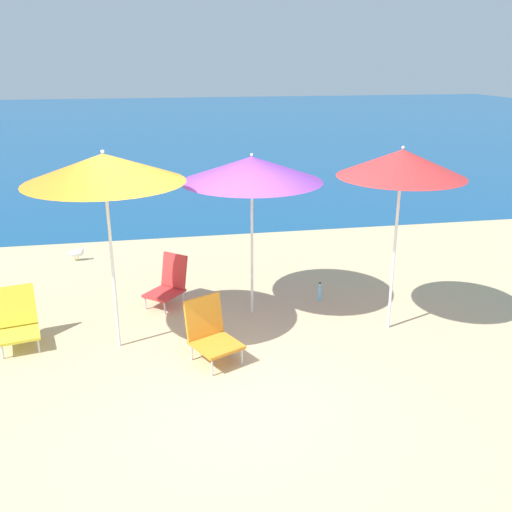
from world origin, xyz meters
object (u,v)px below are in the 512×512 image
Objects in this scene: beach_umbrella_purple at (252,169)px; beach_chair_yellow at (17,320)px; beach_umbrella_orange at (104,168)px; water_bottle at (320,293)px; seagull at (77,253)px; beach_chair_red at (169,282)px; beach_chair_orange at (210,332)px; beach_umbrella_red at (402,163)px.

beach_chair_yellow is at bearing -173.04° from beach_umbrella_purple.
beach_umbrella_orange reaches higher than water_bottle.
beach_umbrella_purple is 2.17m from water_bottle.
seagull is at bearing 104.31° from beach_umbrella_orange.
beach_umbrella_purple reaches higher than beach_chair_red.
beach_chair_orange is (1.07, -0.51, -1.85)m from beach_umbrella_orange.
beach_umbrella_red is 8.82× the size of seagull.
beach_chair_orange is (-0.71, -1.17, -1.66)m from beach_umbrella_purple.
beach_chair_orange is at bearing -63.33° from seagull.
seagull is (-4.30, 3.44, -2.03)m from beach_umbrella_red.
beach_umbrella_red is 3.02m from beach_chair_orange.
beach_umbrella_orange is at bearing 128.10° from beach_chair_orange.
seagull is at bearing 134.72° from beach_umbrella_purple.
beach_chair_red is (-1.11, 0.52, -1.68)m from beach_umbrella_purple.
beach_umbrella_red is 3.39× the size of beach_chair_yellow.
beach_chair_yellow is 2.43m from beach_chair_orange.
beach_umbrella_orange reaches higher than beach_chair_orange.
water_bottle is (-0.63, 1.01, -2.05)m from beach_umbrella_red.
beach_umbrella_purple is 1.86m from beach_umbrella_red.
beach_chair_yellow is at bearing 174.73° from beach_umbrella_red.
beach_chair_yellow is 2.60× the size of seagull.
water_bottle is at bearing 11.90° from beach_umbrella_purple.
beach_umbrella_orange is 2.26m from beach_chair_yellow.
beach_chair_yellow reaches higher than seagull.
beach_umbrella_red is (1.67, -0.80, 0.16)m from beach_umbrella_purple.
beach_chair_orange is 2.24m from water_bottle.
beach_umbrella_orange is 3.43× the size of beach_chair_yellow.
beach_umbrella_orange is 1.01× the size of beach_umbrella_red.
water_bottle is at bearing -33.56° from seagull.
beach_umbrella_red is 5.87m from seagull.
beach_umbrella_purple is 0.93× the size of beach_umbrella_red.
beach_chair_orange is 4.28m from seagull.
beach_chair_orange is (2.29, -0.80, 0.03)m from beach_chair_yellow.
water_bottle reaches higher than seagull.
beach_umbrella_purple reaches higher than water_bottle.
beach_chair_yellow is 4.08m from water_bottle.
beach_umbrella_purple is 8.22× the size of seagull.
beach_umbrella_purple is at bearing 154.56° from beach_umbrella_red.
beach_umbrella_orange reaches higher than beach_umbrella_red.
water_bottle is 4.40m from seagull.
beach_umbrella_orange is 3.29× the size of beach_chair_orange.
beach_umbrella_red is at bearing -25.44° from beach_umbrella_purple.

